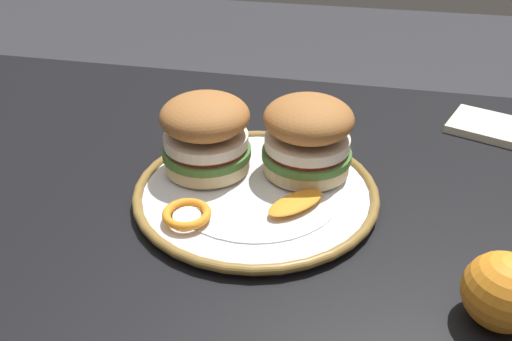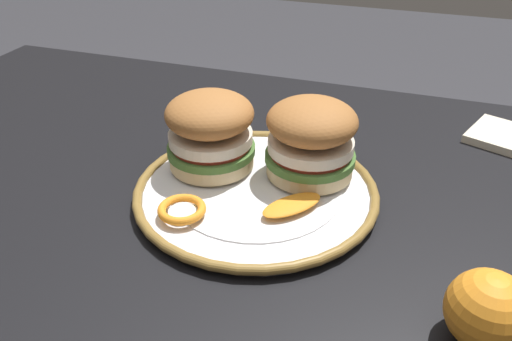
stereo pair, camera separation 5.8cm
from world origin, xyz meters
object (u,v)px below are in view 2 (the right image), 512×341
Objects in this scene: dining_table at (284,289)px; sandwich_half_right at (314,138)px; whole_orange at (488,311)px; sandwich_half_left at (210,130)px; dinner_plate at (256,191)px.

sandwich_half_right reaches higher than dining_table.
sandwich_half_left is at bearing -28.14° from whole_orange.
dinner_plate is 2.35× the size of sandwich_half_left.
whole_orange reaches higher than dining_table.
sandwich_half_right reaches higher than dinner_plate.
dinner_plate is 2.08× the size of sandwich_half_right.
sandwich_half_left is 0.38m from whole_orange.
dining_table is 0.19m from sandwich_half_right.
whole_orange is (-0.21, 0.09, 0.13)m from dining_table.
dining_table is 0.13m from dinner_plate.
sandwich_half_left is 0.13m from sandwich_half_right.
dining_table is 0.22m from sandwich_half_left.
dining_table is at bearing 87.92° from sandwich_half_right.
sandwich_half_left reaches higher than dining_table.
dining_table is at bearing -24.28° from whole_orange.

